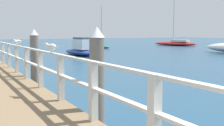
{
  "coord_description": "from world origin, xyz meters",
  "views": [
    {
      "loc": [
        -0.8,
        0.04,
        1.96
      ],
      "look_at": [
        3.06,
        6.7,
        1.08
      ],
      "focal_mm": 43.43,
      "sensor_mm": 36.0,
      "label": 1
    }
  ],
  "objects_px": {
    "boat_1": "(101,46)",
    "boat_4": "(176,43)",
    "dock_piling_near": "(97,81)",
    "boat_0": "(81,49)",
    "seagull_background": "(18,42)",
    "dock_piling_far": "(35,60)",
    "seagull_foreground": "(52,47)"
  },
  "relations": [
    {
      "from": "boat_1",
      "to": "boat_4",
      "type": "bearing_deg",
      "value": 178.04
    },
    {
      "from": "dock_piling_far",
      "to": "seagull_background",
      "type": "xyz_separation_m",
      "value": [
        -0.39,
        0.7,
        0.6
      ]
    },
    {
      "from": "dock_piling_far",
      "to": "seagull_background",
      "type": "distance_m",
      "value": 1.0
    },
    {
      "from": "boat_1",
      "to": "seagull_foreground",
      "type": "bearing_deg",
      "value": 60.46
    },
    {
      "from": "dock_piling_near",
      "to": "seagull_background",
      "type": "height_order",
      "value": "dock_piling_near"
    },
    {
      "from": "seagull_foreground",
      "to": "seagull_background",
      "type": "distance_m",
      "value": 3.76
    },
    {
      "from": "dock_piling_far",
      "to": "seagull_foreground",
      "type": "distance_m",
      "value": 3.15
    },
    {
      "from": "seagull_background",
      "to": "boat_1",
      "type": "xyz_separation_m",
      "value": [
        14.07,
        20.61,
        -1.34
      ]
    },
    {
      "from": "boat_0",
      "to": "boat_1",
      "type": "bearing_deg",
      "value": -128.59
    },
    {
      "from": "seagull_background",
      "to": "boat_4",
      "type": "relative_size",
      "value": 0.05
    },
    {
      "from": "seagull_background",
      "to": "boat_1",
      "type": "bearing_deg",
      "value": -73.69
    },
    {
      "from": "dock_piling_far",
      "to": "boat_1",
      "type": "height_order",
      "value": "boat_1"
    },
    {
      "from": "seagull_foreground",
      "to": "boat_1",
      "type": "height_order",
      "value": "boat_1"
    },
    {
      "from": "dock_piling_far",
      "to": "boat_4",
      "type": "xyz_separation_m",
      "value": [
        25.92,
        20.79,
        -0.68
      ]
    },
    {
      "from": "seagull_foreground",
      "to": "boat_1",
      "type": "relative_size",
      "value": 0.09
    },
    {
      "from": "seagull_foreground",
      "to": "dock_piling_far",
      "type": "bearing_deg",
      "value": 59.53
    },
    {
      "from": "dock_piling_near",
      "to": "boat_4",
      "type": "distance_m",
      "value": 36.27
    },
    {
      "from": "seagull_background",
      "to": "boat_1",
      "type": "relative_size",
      "value": 0.08
    },
    {
      "from": "seagull_foreground",
      "to": "boat_1",
      "type": "xyz_separation_m",
      "value": [
        14.07,
        24.37,
        -1.34
      ]
    },
    {
      "from": "seagull_background",
      "to": "seagull_foreground",
      "type": "bearing_deg",
      "value": 140.68
    },
    {
      "from": "dock_piling_far",
      "to": "seagull_background",
      "type": "relative_size",
      "value": 5.19
    },
    {
      "from": "boat_1",
      "to": "boat_0",
      "type": "bearing_deg",
      "value": 54.1
    },
    {
      "from": "boat_0",
      "to": "boat_4",
      "type": "relative_size",
      "value": 0.66
    },
    {
      "from": "dock_piling_near",
      "to": "seagull_foreground",
      "type": "bearing_deg",
      "value": 104.31
    },
    {
      "from": "seagull_background",
      "to": "dock_piling_far",
      "type": "bearing_deg",
      "value": 169.58
    },
    {
      "from": "seagull_background",
      "to": "boat_0",
      "type": "xyz_separation_m",
      "value": [
        7.41,
        11.57,
        -1.13
      ]
    },
    {
      "from": "seagull_foreground",
      "to": "boat_0",
      "type": "xyz_separation_m",
      "value": [
        7.41,
        15.33,
        -1.13
      ]
    },
    {
      "from": "seagull_foreground",
      "to": "dock_piling_near",
      "type": "bearing_deg",
      "value": -99.03
    },
    {
      "from": "dock_piling_far",
      "to": "boat_1",
      "type": "bearing_deg",
      "value": 57.29
    },
    {
      "from": "dock_piling_far",
      "to": "seagull_foreground",
      "type": "height_order",
      "value": "dock_piling_far"
    },
    {
      "from": "boat_1",
      "to": "boat_4",
      "type": "xyz_separation_m",
      "value": [
        12.23,
        -0.51,
        0.07
      ]
    },
    {
      "from": "boat_0",
      "to": "boat_4",
      "type": "height_order",
      "value": "boat_4"
    }
  ]
}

